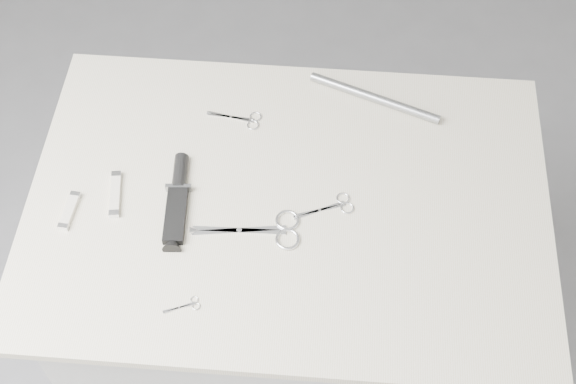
# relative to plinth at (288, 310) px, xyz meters

# --- Properties ---
(ground) EXTENTS (4.00, 4.00, 0.01)m
(ground) POSITION_rel_plinth_xyz_m (0.00, 0.00, -0.46)
(ground) COLOR gray
(ground) RESTS_ON ground
(plinth) EXTENTS (0.90, 0.60, 0.90)m
(plinth) POSITION_rel_plinth_xyz_m (0.00, 0.00, 0.00)
(plinth) COLOR silver
(plinth) RESTS_ON ground
(display_board) EXTENTS (1.00, 0.70, 0.02)m
(display_board) POSITION_rel_plinth_xyz_m (0.00, 0.00, 0.46)
(display_board) COLOR beige
(display_board) RESTS_ON plinth
(large_shears) EXTENTS (0.20, 0.09, 0.01)m
(large_shears) POSITION_rel_plinth_xyz_m (-0.03, -0.07, 0.47)
(large_shears) COLOR silver
(large_shears) RESTS_ON display_board
(embroidery_scissors_a) EXTENTS (0.12, 0.07, 0.00)m
(embroidery_scissors_a) POSITION_rel_plinth_xyz_m (0.09, -0.01, 0.47)
(embroidery_scissors_a) COLOR silver
(embroidery_scissors_a) RESTS_ON display_board
(embroidery_scissors_b) EXTENTS (0.11, 0.05, 0.00)m
(embroidery_scissors_b) POSITION_rel_plinth_xyz_m (-0.11, 0.19, 0.47)
(embroidery_scissors_b) COLOR silver
(embroidery_scissors_b) RESTS_ON display_board
(tiny_scissors) EXTENTS (0.06, 0.04, 0.00)m
(tiny_scissors) POSITION_rel_plinth_xyz_m (-0.16, -0.24, 0.47)
(tiny_scissors) COLOR silver
(tiny_scissors) RESTS_ON display_board
(sheathed_knife) EXTENTS (0.05, 0.20, 0.03)m
(sheathed_knife) POSITION_rel_plinth_xyz_m (-0.21, -0.01, 0.48)
(sheathed_knife) COLOR black
(sheathed_knife) RESTS_ON display_board
(pocket_knife_a) EXTENTS (0.04, 0.10, 0.01)m
(pocket_knife_a) POSITION_rel_plinth_xyz_m (-0.33, -0.01, 0.48)
(pocket_knife_a) COLOR silver
(pocket_knife_a) RESTS_ON display_board
(pocket_knife_b) EXTENTS (0.03, 0.08, 0.01)m
(pocket_knife_b) POSITION_rel_plinth_xyz_m (-0.41, -0.06, 0.48)
(pocket_knife_b) COLOR silver
(pocket_knife_b) RESTS_ON display_board
(metal_rail) EXTENTS (0.27, 0.12, 0.02)m
(metal_rail) POSITION_rel_plinth_xyz_m (0.16, 0.27, 0.48)
(metal_rail) COLOR gray
(metal_rail) RESTS_ON display_board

